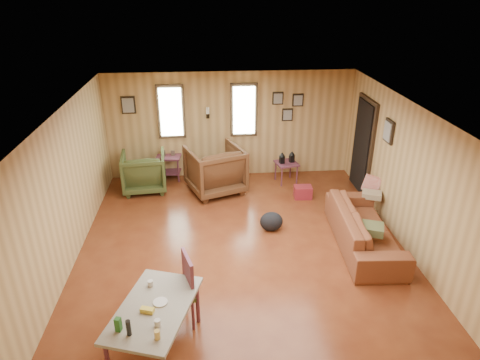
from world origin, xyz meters
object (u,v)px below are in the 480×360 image
object	(u,v)px
recliner_brown	(215,168)
dining_table	(154,312)
recliner_green	(144,170)
end_table	(169,163)
side_table	(287,162)
sofa	(365,222)

from	to	relation	value
recliner_brown	dining_table	distance (m)	4.45
recliner_green	end_table	world-z (taller)	recliner_green
side_table	dining_table	bearing A→B (deg)	-117.56
end_table	dining_table	bearing A→B (deg)	-88.03
sofa	dining_table	xyz separation A→B (m)	(-3.32, -2.08, 0.18)
sofa	recliner_brown	size ratio (longest dim) A/B	2.03
sofa	dining_table	bearing A→B (deg)	125.62
recliner_green	dining_table	distance (m)	4.63
recliner_brown	end_table	distance (m)	1.29
end_table	side_table	distance (m)	2.67
end_table	recliner_green	bearing A→B (deg)	-132.28
end_table	dining_table	size ratio (longest dim) A/B	0.46
sofa	side_table	xyz separation A→B (m)	(-0.87, 2.62, 0.06)
side_table	end_table	bearing A→B (deg)	170.91
end_table	recliner_brown	bearing A→B (deg)	-36.35
recliner_brown	end_table	xyz separation A→B (m)	(-1.03, 0.76, -0.17)
sofa	recliner_brown	xyz separation A→B (m)	(-2.47, 2.28, 0.12)
sofa	side_table	bearing A→B (deg)	21.87
end_table	dining_table	distance (m)	5.13
side_table	recliner_brown	bearing A→B (deg)	-168.21
sofa	side_table	world-z (taller)	sofa
dining_table	side_table	bearing A→B (deg)	79.94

